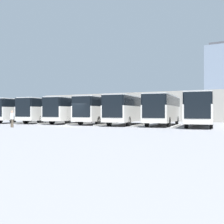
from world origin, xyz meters
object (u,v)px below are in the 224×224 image
at_px(bus_3, 100,109).
at_px(bus_1, 163,109).
at_px(bus_4, 73,109).
at_px(bus_5, 47,110).
at_px(bus_2, 128,109).
at_px(pedestrian, 12,118).
at_px(bus_6, 22,110).
at_px(bus_0, 200,109).

bearing_deg(bus_3, bus_1, 170.27).
xyz_separation_m(bus_1, bus_3, (8.51, -0.17, 0.00)).
bearing_deg(bus_4, bus_5, -5.40).
relative_size(bus_2, pedestrian, 6.78).
distance_m(bus_3, bus_6, 12.81).
relative_size(bus_0, pedestrian, 6.78).
distance_m(bus_2, bus_4, 8.52).
relative_size(bus_0, bus_3, 1.00).
xyz_separation_m(bus_0, bus_1, (4.26, -0.72, 0.00)).
relative_size(bus_6, pedestrian, 6.78).
relative_size(bus_0, bus_4, 1.00).
relative_size(bus_1, bus_6, 1.00).
distance_m(bus_1, bus_3, 8.51).
height_order(bus_4, pedestrian, bus_4).
distance_m(bus_6, pedestrian, 13.91).
bearing_deg(pedestrian, bus_4, -71.93).
bearing_deg(bus_5, bus_6, 0.30).
bearing_deg(bus_0, bus_6, -8.21).
xyz_separation_m(bus_3, pedestrian, (3.42, 11.32, -1.00)).
bearing_deg(bus_6, bus_4, 177.46).
bearing_deg(bus_5, bus_2, 170.40).
bearing_deg(bus_2, bus_0, 169.59).
bearing_deg(bus_2, bus_4, -11.69).
relative_size(bus_4, bus_6, 1.00).
bearing_deg(bus_2, bus_1, 177.43).
xyz_separation_m(bus_0, bus_4, (17.02, -0.73, 0.00)).
distance_m(bus_3, bus_4, 4.26).
bearing_deg(bus_4, bus_6, -2.54).
bearing_deg(bus_2, pedestrian, 45.73).
distance_m(bus_4, bus_5, 4.26).
bearing_deg(bus_0, bus_4, -11.05).
distance_m(bus_1, bus_2, 4.28).
bearing_deg(bus_6, bus_2, 172.90).
height_order(bus_2, bus_6, same).
relative_size(bus_2, bus_4, 1.00).
distance_m(bus_0, pedestrian, 19.29).
bearing_deg(bus_1, bus_0, 161.81).
xyz_separation_m(bus_0, bus_6, (25.54, 0.17, 0.00)).
relative_size(bus_2, bus_5, 1.00).
bearing_deg(bus_6, bus_0, 171.79).
distance_m(bus_3, bus_5, 8.52).
xyz_separation_m(bus_2, pedestrian, (7.68, 10.70, -1.00)).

